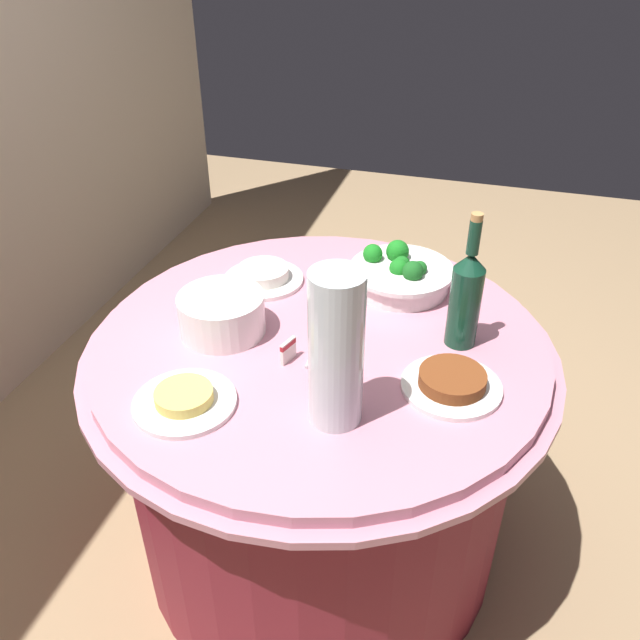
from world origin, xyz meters
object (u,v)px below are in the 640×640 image
(broccoli_bowl, at_px, (401,275))
(food_plate_stir_fry, at_px, (452,383))
(wine_bottle, at_px, (466,296))
(food_plate_noodles, at_px, (184,400))
(plate_stack, at_px, (222,314))
(decorative_fruit_vase, at_px, (336,357))
(serving_tongs, at_px, (322,346))
(food_plate_rice, at_px, (263,276))
(label_placard_front, at_px, (288,350))

(broccoli_bowl, xyz_separation_m, food_plate_stir_fry, (-0.40, -0.19, -0.02))
(wine_bottle, height_order, food_plate_noodles, wine_bottle)
(wine_bottle, bearing_deg, plate_stack, 101.67)
(wine_bottle, xyz_separation_m, food_plate_noodles, (-0.39, 0.53, -0.12))
(plate_stack, bearing_deg, broccoli_bowl, -48.89)
(decorative_fruit_vase, bearing_deg, wine_bottle, -32.62)
(plate_stack, bearing_deg, serving_tongs, -89.99)
(wine_bottle, relative_size, serving_tongs, 2.01)
(serving_tongs, bearing_deg, decorative_fruit_vase, -157.26)
(serving_tongs, distance_m, food_plate_noodles, 0.36)
(broccoli_bowl, distance_m, wine_bottle, 0.30)
(wine_bottle, bearing_deg, food_plate_noodles, 126.58)
(plate_stack, relative_size, food_plate_rice, 0.95)
(plate_stack, relative_size, food_plate_stir_fry, 0.95)
(food_plate_stir_fry, relative_size, label_placard_front, 4.00)
(plate_stack, bearing_deg, food_plate_rice, -2.44)
(food_plate_stir_fry, height_order, label_placard_front, label_placard_front)
(wine_bottle, xyz_separation_m, food_plate_stir_fry, (-0.18, -0.00, -0.11))
(wine_bottle, distance_m, label_placard_front, 0.43)
(food_plate_rice, bearing_deg, decorative_fruit_vase, -144.86)
(food_plate_stir_fry, bearing_deg, decorative_fruit_vase, 125.54)
(plate_stack, bearing_deg, wine_bottle, -78.33)
(decorative_fruit_vase, distance_m, food_plate_stir_fry, 0.30)
(broccoli_bowl, bearing_deg, serving_tongs, 159.26)
(serving_tongs, xyz_separation_m, label_placard_front, (-0.07, 0.06, 0.03))
(wine_bottle, bearing_deg, decorative_fruit_vase, 147.38)
(wine_bottle, relative_size, food_plate_stir_fry, 1.53)
(serving_tongs, bearing_deg, food_plate_rice, 43.63)
(decorative_fruit_vase, xyz_separation_m, food_plate_stir_fry, (0.16, -0.22, -0.14))
(food_plate_rice, xyz_separation_m, label_placard_front, (-0.32, -0.18, 0.01))
(food_plate_noodles, bearing_deg, decorative_fruit_vase, -80.04)
(broccoli_bowl, bearing_deg, plate_stack, 131.11)
(decorative_fruit_vase, relative_size, food_plate_stir_fry, 1.55)
(wine_bottle, xyz_separation_m, label_placard_front, (-0.19, 0.37, -0.10))
(decorative_fruit_vase, bearing_deg, food_plate_stir_fry, -54.46)
(wine_bottle, relative_size, label_placard_front, 6.11)
(wine_bottle, distance_m, food_plate_noodles, 0.67)
(serving_tongs, bearing_deg, food_plate_stir_fry, -101.86)
(plate_stack, distance_m, food_plate_rice, 0.26)
(food_plate_noodles, bearing_deg, food_plate_rice, 2.31)
(broccoli_bowl, relative_size, decorative_fruit_vase, 0.82)
(serving_tongs, bearing_deg, plate_stack, 90.01)
(label_placard_front, bearing_deg, food_plate_noodles, 142.45)
(wine_bottle, distance_m, food_plate_stir_fry, 0.21)
(serving_tongs, relative_size, food_plate_stir_fry, 0.76)
(food_plate_stir_fry, height_order, food_plate_noodles, food_plate_stir_fry)
(serving_tongs, bearing_deg, label_placard_front, 138.88)
(food_plate_stir_fry, relative_size, food_plate_rice, 1.00)
(decorative_fruit_vase, xyz_separation_m, serving_tongs, (0.22, 0.09, -0.15))
(food_plate_noodles, xyz_separation_m, label_placard_front, (0.21, -0.16, 0.02))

